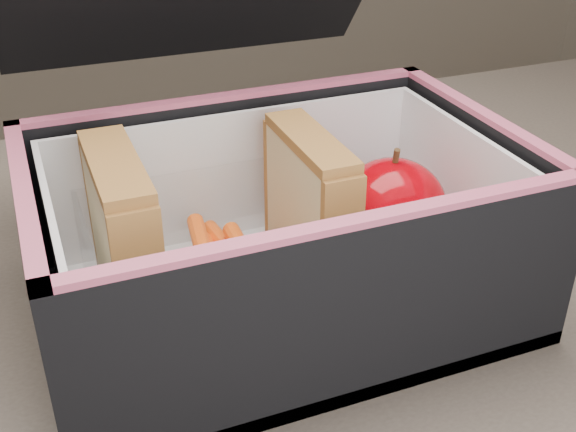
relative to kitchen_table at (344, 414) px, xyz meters
The scene contains 8 objects.
kitchen_table is the anchor object (origin of this frame).
lunch_bag 0.16m from the kitchen_table, 140.36° to the left, with size 0.31×0.33×0.27m.
plastic_tub 0.16m from the kitchen_table, 157.30° to the left, with size 0.17×0.12×0.07m, color white, non-canonical shape.
sandwich_left 0.22m from the kitchen_table, 166.84° to the left, with size 0.03×0.10×0.11m.
sandwich_right 0.16m from the kitchen_table, 116.77° to the left, with size 0.03×0.09×0.11m.
carrot_sticks 0.15m from the kitchen_table, 158.15° to the left, with size 0.06×0.12×0.03m.
paper_napkin 0.12m from the kitchen_table, 38.52° to the left, with size 0.07×0.07×0.01m, color white.
red_apple 0.16m from the kitchen_table, 36.02° to the left, with size 0.09×0.09×0.08m.
Camera 1 is at (-0.18, -0.35, 1.05)m, focal length 45.00 mm.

